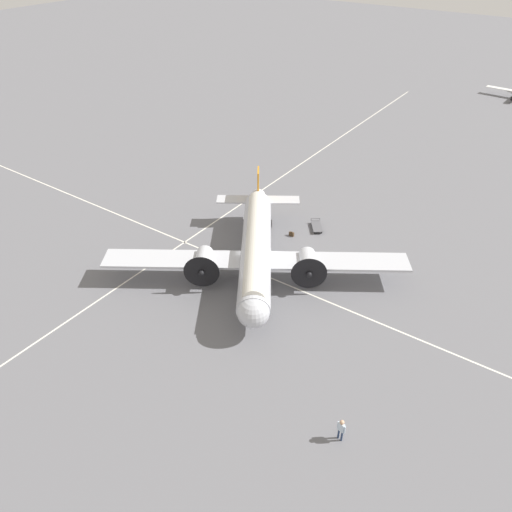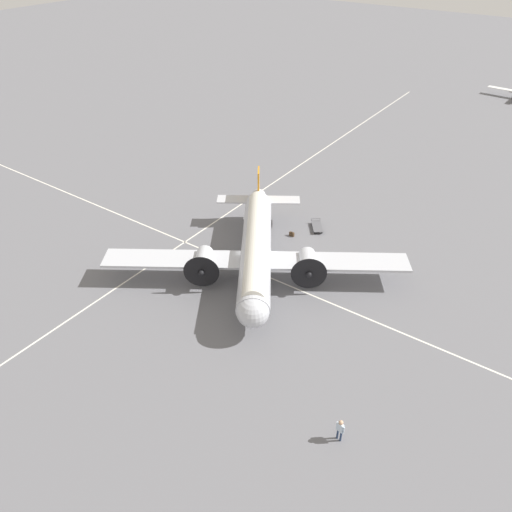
{
  "view_description": "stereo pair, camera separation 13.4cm",
  "coord_description": "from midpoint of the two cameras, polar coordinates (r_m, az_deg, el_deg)",
  "views": [
    {
      "loc": [
        -20.58,
        29.58,
        26.74
      ],
      "look_at": [
        0.0,
        0.0,
        1.69
      ],
      "focal_mm": 35.0,
      "sensor_mm": 36.0,
      "label": 1
    },
    {
      "loc": [
        -20.69,
        29.5,
        26.74
      ],
      "look_at": [
        0.0,
        0.0,
        1.69
      ],
      "focal_mm": 35.0,
      "sensor_mm": 36.0,
      "label": 2
    }
  ],
  "objects": [
    {
      "name": "ground_plane",
      "position": [
        44.87,
        0.09,
        -1.77
      ],
      "size": [
        300.0,
        300.0,
        0.0
      ],
      "primitive_type": "plane",
      "color": "slate"
    },
    {
      "name": "crew_foreground",
      "position": [
        32.17,
        9.72,
        -18.84
      ],
      "size": [
        0.59,
        0.28,
        1.77
      ],
      "rotation": [
        0.0,
        0.0,
        2.95
      ],
      "color": "navy",
      "rests_on": "ground_plane"
    },
    {
      "name": "apron_line_northsouth",
      "position": [
        49.35,
        -8.02,
        1.62
      ],
      "size": [
        0.16,
        120.0,
        0.01
      ],
      "color": "silver",
      "rests_on": "ground_plane"
    },
    {
      "name": "baggage_cart",
      "position": [
        51.19,
        7.07,
        3.38
      ],
      "size": [
        2.13,
        2.39,
        0.56
      ],
      "rotation": [
        0.0,
        0.0,
        2.22
      ],
      "color": "#56565B",
      "rests_on": "ground_plane"
    },
    {
      "name": "airliner_main",
      "position": [
        43.06,
        0.07,
        0.61
      ],
      "size": [
        23.25,
        19.46,
        5.85
      ],
      "rotation": [
        0.0,
        0.0,
        2.15
      ],
      "color": "silver",
      "rests_on": "ground_plane"
    },
    {
      "name": "apron_line_eastwest",
      "position": [
        44.84,
        0.05,
        -1.8
      ],
      "size": [
        120.0,
        0.16,
        0.01
      ],
      "color": "silver",
      "rests_on": "ground_plane"
    },
    {
      "name": "suitcase_near_door",
      "position": [
        49.78,
        4.18,
        2.5
      ],
      "size": [
        0.51,
        0.19,
        0.46
      ],
      "color": "#47331E",
      "rests_on": "ground_plane"
    }
  ]
}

